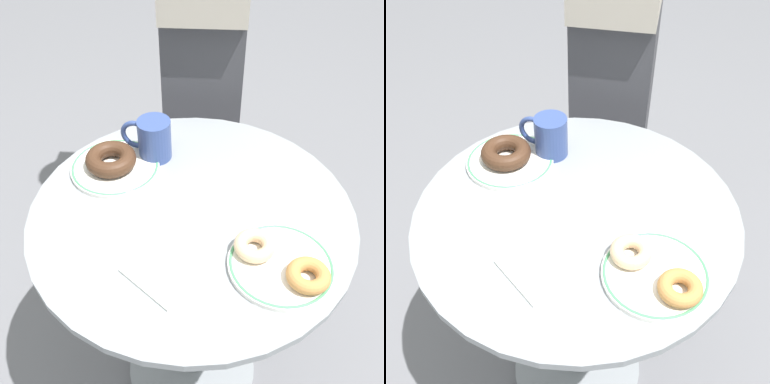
{
  "view_description": "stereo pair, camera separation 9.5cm",
  "coord_description": "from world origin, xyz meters",
  "views": [
    {
      "loc": [
        0.4,
        -0.55,
        1.41
      ],
      "look_at": [
        -0.01,
        0.01,
        0.75
      ],
      "focal_mm": 43.13,
      "sensor_mm": 36.0,
      "label": 1
    },
    {
      "loc": [
        0.47,
        -0.49,
        1.41
      ],
      "look_at": [
        -0.01,
        0.01,
        0.75
      ],
      "focal_mm": 43.13,
      "sensor_mm": 36.0,
      "label": 2
    }
  ],
  "objects": [
    {
      "name": "coffee_mug",
      "position": [
        -0.18,
        0.1,
        0.76
      ],
      "size": [
        0.12,
        0.08,
        0.1
      ],
      "color": "#334784",
      "rests_on": "cafe_table"
    },
    {
      "name": "donut_glazed",
      "position": [
        0.17,
        -0.03,
        0.74
      ],
      "size": [
        0.1,
        0.1,
        0.03
      ],
      "primitive_type": "torus",
      "rotation": [
        0.0,
        0.0,
        0.22
      ],
      "color": "#E0B789",
      "rests_on": "plate_right"
    },
    {
      "name": "ground_plane",
      "position": [
        0.0,
        0.0,
        -0.01
      ],
      "size": [
        7.0,
        7.0,
        0.02
      ],
      "primitive_type": "cube",
      "color": "slate"
    },
    {
      "name": "donut_chocolate",
      "position": [
        -0.23,
        0.0,
        0.74
      ],
      "size": [
        0.16,
        0.16,
        0.04
      ],
      "primitive_type": "torus",
      "rotation": [
        0.0,
        0.0,
        0.81
      ],
      "color": "#422819",
      "rests_on": "plate_left"
    },
    {
      "name": "plate_right",
      "position": [
        0.22,
        -0.02,
        0.72
      ],
      "size": [
        0.2,
        0.2,
        0.01
      ],
      "color": "white",
      "rests_on": "cafe_table"
    },
    {
      "name": "donut_old_fashioned",
      "position": [
        0.28,
        -0.03,
        0.74
      ],
      "size": [
        0.1,
        0.1,
        0.03
      ],
      "primitive_type": "torus",
      "rotation": [
        0.0,
        0.0,
        5.04
      ],
      "color": "#BC7F42",
      "rests_on": "plate_right"
    },
    {
      "name": "cafe_table",
      "position": [
        0.0,
        0.0,
        0.47
      ],
      "size": [
        0.69,
        0.69,
        0.71
      ],
      "color": "gray",
      "rests_on": "ground"
    },
    {
      "name": "person_figure",
      "position": [
        -0.31,
        0.49,
        0.86
      ],
      "size": [
        0.39,
        0.44,
        1.73
      ],
      "color": "#3D3D42",
      "rests_on": "ground"
    },
    {
      "name": "paper_napkin",
      "position": [
        0.05,
        -0.16,
        0.72
      ],
      "size": [
        0.14,
        0.14,
        0.01
      ],
      "primitive_type": "cube",
      "rotation": [
        0.0,
        0.0,
        -0.12
      ],
      "color": "white",
      "rests_on": "cafe_table"
    },
    {
      "name": "plate_left",
      "position": [
        -0.22,
        0.01,
        0.72
      ],
      "size": [
        0.2,
        0.2,
        0.01
      ],
      "color": "white",
      "rests_on": "cafe_table"
    }
  ]
}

